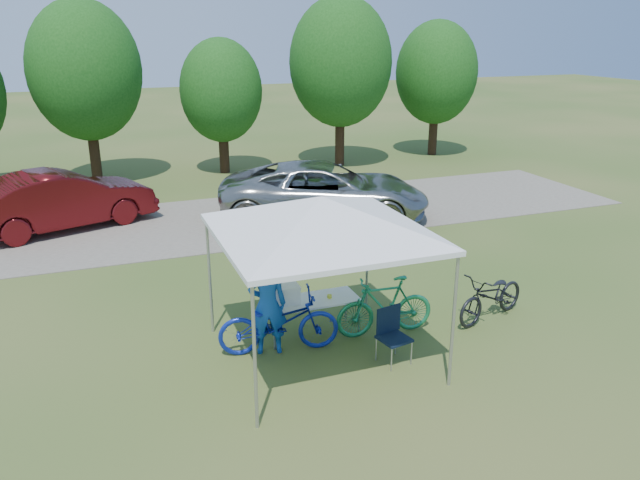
# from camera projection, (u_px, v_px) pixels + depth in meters

# --- Properties ---
(ground) EXTENTS (100.00, 100.00, 0.00)m
(ground) POSITION_uv_depth(u_px,v_px,m) (321.00, 356.00, 10.30)
(ground) COLOR #2D5119
(ground) RESTS_ON ground
(gravel_strip) EXTENTS (24.00, 5.00, 0.02)m
(gravel_strip) POSITION_uv_depth(u_px,v_px,m) (220.00, 221.00, 17.37)
(gravel_strip) COLOR gray
(gravel_strip) RESTS_ON ground
(canopy) EXTENTS (4.53, 4.53, 3.00)m
(canopy) POSITION_uv_depth(u_px,v_px,m) (321.00, 201.00, 9.44)
(canopy) COLOR #A5A5AA
(canopy) RESTS_ON ground
(treeline) EXTENTS (24.89, 4.28, 6.30)m
(treeline) POSITION_uv_depth(u_px,v_px,m) (169.00, 76.00, 21.48)
(treeline) COLOR #382314
(treeline) RESTS_ON ground
(folding_table) EXTENTS (1.63, 0.68, 0.67)m
(folding_table) POSITION_uv_depth(u_px,v_px,m) (312.00, 302.00, 10.83)
(folding_table) COLOR white
(folding_table) RESTS_ON ground
(folding_chair) EXTENTS (0.53, 0.55, 0.89)m
(folding_chair) POSITION_uv_depth(u_px,v_px,m) (391.00, 330.00, 10.03)
(folding_chair) COLOR black
(folding_chair) RESTS_ON ground
(cooler) EXTENTS (0.45, 0.31, 0.32)m
(cooler) POSITION_uv_depth(u_px,v_px,m) (286.00, 295.00, 10.61)
(cooler) COLOR white
(cooler) RESTS_ON folding_table
(ice_cream_cup) EXTENTS (0.08, 0.08, 0.06)m
(ice_cream_cup) POSITION_uv_depth(u_px,v_px,m) (330.00, 296.00, 10.86)
(ice_cream_cup) COLOR yellow
(ice_cream_cup) RESTS_ON folding_table
(cyclist) EXTENTS (0.70, 0.53, 1.71)m
(cyclist) POSITION_uv_depth(u_px,v_px,m) (268.00, 305.00, 10.16)
(cyclist) COLOR #1448A3
(cyclist) RESTS_ON ground
(bike_blue) EXTENTS (2.09, 1.02, 1.05)m
(bike_blue) POSITION_uv_depth(u_px,v_px,m) (279.00, 322.00, 10.29)
(bike_blue) COLOR #12269F
(bike_blue) RESTS_ON ground
(bike_green) EXTENTS (1.81, 0.64, 1.07)m
(bike_green) POSITION_uv_depth(u_px,v_px,m) (385.00, 306.00, 10.88)
(bike_green) COLOR #1D8356
(bike_green) RESTS_ON ground
(bike_dark) EXTENTS (1.85, 1.13, 0.92)m
(bike_dark) POSITION_uv_depth(u_px,v_px,m) (492.00, 296.00, 11.46)
(bike_dark) COLOR black
(bike_dark) RESTS_ON ground
(minivan) EXTENTS (6.32, 4.58, 1.60)m
(minivan) POSITION_uv_depth(u_px,v_px,m) (325.00, 192.00, 17.30)
(minivan) COLOR #9E9F9B
(minivan) RESTS_ON gravel_strip
(sedan) EXTENTS (5.02, 3.15, 1.56)m
(sedan) POSITION_uv_depth(u_px,v_px,m) (62.00, 200.00, 16.53)
(sedan) COLOR #510D0F
(sedan) RESTS_ON gravel_strip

